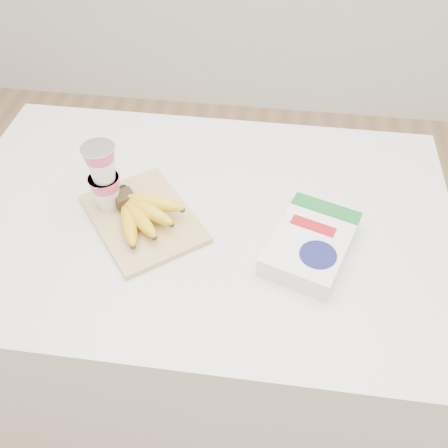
{
  "coord_description": "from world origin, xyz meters",
  "views": [
    {
      "loc": [
        0.19,
        -0.88,
        1.86
      ],
      "look_at": [
        0.07,
        -0.06,
        1.0
      ],
      "focal_mm": 40.0,
      "sensor_mm": 36.0,
      "label": 1
    }
  ],
  "objects_px": {
    "bananas": "(141,213)",
    "table": "(204,320)",
    "yogurt_stack": "(103,176)",
    "cutting_board": "(143,218)",
    "cereal_box": "(311,243)"
  },
  "relations": [
    {
      "from": "cereal_box",
      "to": "table",
      "type": "bearing_deg",
      "value": -177.65
    },
    {
      "from": "cutting_board",
      "to": "cereal_box",
      "type": "relative_size",
      "value": 1.07
    },
    {
      "from": "cutting_board",
      "to": "bananas",
      "type": "height_order",
      "value": "bananas"
    },
    {
      "from": "table",
      "to": "cutting_board",
      "type": "height_order",
      "value": "cutting_board"
    },
    {
      "from": "table",
      "to": "cereal_box",
      "type": "relative_size",
      "value": 4.46
    },
    {
      "from": "cereal_box",
      "to": "yogurt_stack",
      "type": "bearing_deg",
      "value": -169.09
    },
    {
      "from": "table",
      "to": "cereal_box",
      "type": "distance_m",
      "value": 0.59
    },
    {
      "from": "bananas",
      "to": "yogurt_stack",
      "type": "distance_m",
      "value": 0.13
    },
    {
      "from": "yogurt_stack",
      "to": "cutting_board",
      "type": "bearing_deg",
      "value": -15.9
    },
    {
      "from": "bananas",
      "to": "table",
      "type": "bearing_deg",
      "value": 22.47
    },
    {
      "from": "yogurt_stack",
      "to": "table",
      "type": "bearing_deg",
      "value": 3.23
    },
    {
      "from": "bananas",
      "to": "yogurt_stack",
      "type": "relative_size",
      "value": 1.06
    },
    {
      "from": "cutting_board",
      "to": "bananas",
      "type": "xyz_separation_m",
      "value": [
        0.0,
        -0.01,
        0.03
      ]
    },
    {
      "from": "table",
      "to": "cutting_board",
      "type": "relative_size",
      "value": 4.16
    },
    {
      "from": "table",
      "to": "yogurt_stack",
      "type": "distance_m",
      "value": 0.64
    }
  ]
}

